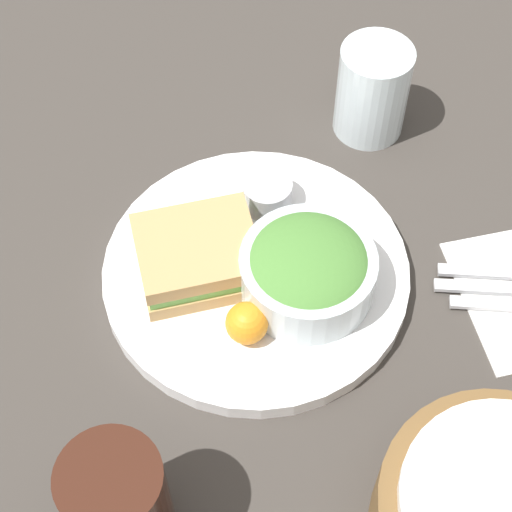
{
  "coord_description": "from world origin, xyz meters",
  "views": [
    {
      "loc": [
        0.1,
        0.44,
        0.7
      ],
      "look_at": [
        0.0,
        0.0,
        0.04
      ],
      "focal_mm": 60.0,
      "sensor_mm": 36.0,
      "label": 1
    }
  ],
  "objects_px": {
    "sandwich": "(198,256)",
    "plate": "(256,273)",
    "dressing_cup": "(267,194)",
    "salad_bowl": "(308,270)",
    "water_glass": "(372,91)",
    "drink_glass": "(119,505)"
  },
  "relations": [
    {
      "from": "plate",
      "to": "water_glass",
      "type": "xyz_separation_m",
      "value": [
        -0.17,
        -0.17,
        0.04
      ]
    },
    {
      "from": "plate",
      "to": "dressing_cup",
      "type": "xyz_separation_m",
      "value": [
        -0.03,
        -0.07,
        0.02
      ]
    },
    {
      "from": "plate",
      "to": "salad_bowl",
      "type": "distance_m",
      "value": 0.07
    },
    {
      "from": "drink_glass",
      "to": "water_glass",
      "type": "bearing_deg",
      "value": -129.89
    },
    {
      "from": "salad_bowl",
      "to": "dressing_cup",
      "type": "height_order",
      "value": "salad_bowl"
    },
    {
      "from": "sandwich",
      "to": "drink_glass",
      "type": "xyz_separation_m",
      "value": [
        0.1,
        0.22,
        0.02
      ]
    },
    {
      "from": "sandwich",
      "to": "salad_bowl",
      "type": "xyz_separation_m",
      "value": [
        -0.09,
        0.04,
        0.01
      ]
    },
    {
      "from": "dressing_cup",
      "to": "salad_bowl",
      "type": "bearing_deg",
      "value": 96.91
    },
    {
      "from": "water_glass",
      "to": "salad_bowl",
      "type": "bearing_deg",
      "value": 58.33
    },
    {
      "from": "plate",
      "to": "salad_bowl",
      "type": "xyz_separation_m",
      "value": [
        -0.04,
        0.03,
        0.04
      ]
    },
    {
      "from": "drink_glass",
      "to": "water_glass",
      "type": "height_order",
      "value": "drink_glass"
    },
    {
      "from": "plate",
      "to": "sandwich",
      "type": "distance_m",
      "value": 0.06
    },
    {
      "from": "plate",
      "to": "water_glass",
      "type": "height_order",
      "value": "water_glass"
    },
    {
      "from": "dressing_cup",
      "to": "drink_glass",
      "type": "distance_m",
      "value": 0.34
    },
    {
      "from": "salad_bowl",
      "to": "water_glass",
      "type": "height_order",
      "value": "water_glass"
    },
    {
      "from": "sandwich",
      "to": "water_glass",
      "type": "relative_size",
      "value": 1.05
    },
    {
      "from": "sandwich",
      "to": "water_glass",
      "type": "distance_m",
      "value": 0.27
    },
    {
      "from": "plate",
      "to": "dressing_cup",
      "type": "height_order",
      "value": "dressing_cup"
    },
    {
      "from": "plate",
      "to": "dressing_cup",
      "type": "distance_m",
      "value": 0.08
    },
    {
      "from": "salad_bowl",
      "to": "drink_glass",
      "type": "xyz_separation_m",
      "value": [
        0.2,
        0.18,
        0.01
      ]
    },
    {
      "from": "dressing_cup",
      "to": "drink_glass",
      "type": "relative_size",
      "value": 0.4
    },
    {
      "from": "sandwich",
      "to": "plate",
      "type": "bearing_deg",
      "value": 168.96
    }
  ]
}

